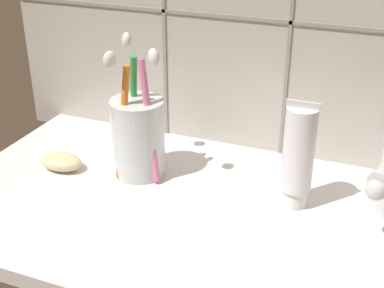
{
  "coord_description": "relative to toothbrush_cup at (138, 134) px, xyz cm",
  "views": [
    {
      "loc": [
        15.83,
        -51.72,
        38.5
      ],
      "look_at": [
        -5.79,
        2.0,
        9.43
      ],
      "focal_mm": 50.0,
      "sensor_mm": 36.0,
      "label": 1
    }
  ],
  "objects": [
    {
      "name": "sink_counter",
      "position": [
        14.74,
        -4.97,
        -6.8
      ],
      "size": [
        73.36,
        36.86,
        2.0
      ],
      "primitive_type": "cube",
      "color": "white",
      "rests_on": "ground"
    },
    {
      "name": "toothbrush_cup",
      "position": [
        0.0,
        0.0,
        0.0
      ],
      "size": [
        8.71,
        8.45,
        18.69
      ],
      "color": "silver",
      "rests_on": "sink_counter"
    },
    {
      "name": "toothpaste_tube",
      "position": [
        21.35,
        0.04,
        1.01
      ],
      "size": [
        3.96,
        3.77,
        13.76
      ],
      "color": "white",
      "rests_on": "sink_counter"
    },
    {
      "name": "soap_bar",
      "position": [
        -10.59,
        -3.12,
        -4.66
      ],
      "size": [
        6.18,
        4.04,
        2.27
      ],
      "primitive_type": "ellipsoid",
      "color": "beige",
      "rests_on": "sink_counter"
    }
  ]
}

